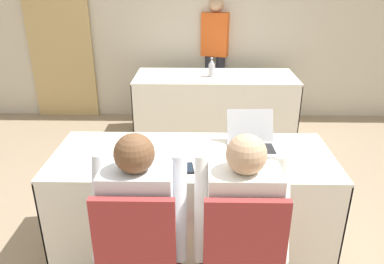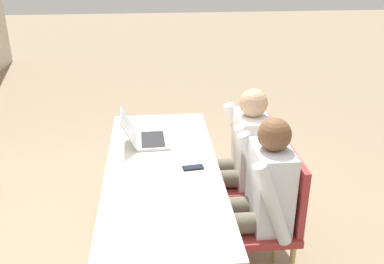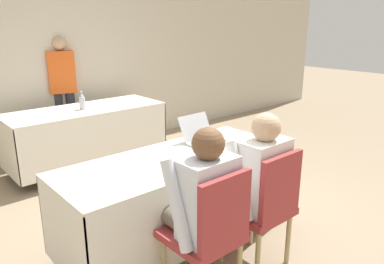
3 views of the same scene
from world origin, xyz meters
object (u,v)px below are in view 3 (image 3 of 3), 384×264
object	(u,v)px
person_red_shirt	(63,88)
chair_near_left	(210,231)
person_white_shirt	(254,179)
laptop	(205,138)
cell_phone	(190,164)
person_checkered_shirt	(199,202)
water_bottle	(82,101)
chair_near_right	(265,205)

from	to	relation	value
person_red_shirt	chair_near_left	bearing A→B (deg)	-82.00
chair_near_left	person_white_shirt	distance (m)	0.57
laptop	person_red_shirt	bearing A→B (deg)	91.83
cell_phone	person_checkered_shirt	distance (m)	0.45
water_bottle	chair_near_left	xyz separation A→B (m)	(-0.45, -2.71, -0.33)
water_bottle	chair_near_left	size ratio (longest dim) A/B	0.24
cell_phone	chair_near_left	distance (m)	0.59
chair_near_left	person_red_shirt	xyz separation A→B (m)	(0.52, 3.42, 0.40)
cell_phone	chair_near_right	xyz separation A→B (m)	(0.29, -0.48, -0.24)
laptop	person_white_shirt	xyz separation A→B (m)	(-0.14, -0.68, -0.12)
water_bottle	person_white_shirt	world-z (taller)	person_white_shirt
chair_near_right	person_checkered_shirt	world-z (taller)	person_checkered_shirt
chair_near_left	water_bottle	bearing A→B (deg)	-99.51
chair_near_left	person_checkered_shirt	world-z (taller)	person_checkered_shirt
laptop	water_bottle	xyz separation A→B (m)	(-0.23, 1.92, 0.05)
cell_phone	laptop	bearing A→B (deg)	28.60
person_checkered_shirt	person_red_shirt	size ratio (longest dim) A/B	0.74
laptop	chair_near_right	xyz separation A→B (m)	(-0.14, -0.79, -0.28)
laptop	chair_near_right	world-z (taller)	laptop
cell_phone	chair_near_left	size ratio (longest dim) A/B	0.16
water_bottle	chair_near_left	distance (m)	2.77
cell_phone	person_white_shirt	size ratio (longest dim) A/B	0.12
person_checkered_shirt	water_bottle	bearing A→B (deg)	-99.88
person_checkered_shirt	person_red_shirt	bearing A→B (deg)	-98.92
laptop	person_checkered_shirt	bearing A→B (deg)	-136.62
cell_phone	person_red_shirt	xyz separation A→B (m)	(0.27, 2.94, 0.16)
chair_near_left	person_checkered_shirt	xyz separation A→B (m)	(0.00, 0.10, 0.16)
chair_near_right	cell_phone	bearing A→B (deg)	-58.53
water_bottle	person_checkered_shirt	world-z (taller)	person_checkered_shirt
chair_near_right	person_red_shirt	bearing A→B (deg)	-89.69
laptop	person_white_shirt	bearing A→B (deg)	-103.44
cell_phone	water_bottle	xyz separation A→B (m)	(0.21, 2.23, 0.09)
cell_phone	chair_near_right	world-z (taller)	chair_near_right
person_white_shirt	person_red_shirt	world-z (taller)	person_red_shirt
chair_near_left	chair_near_right	xyz separation A→B (m)	(0.54, 0.00, 0.00)
cell_phone	water_bottle	bearing A→B (deg)	77.96
water_bottle	person_red_shirt	xyz separation A→B (m)	(0.07, 0.71, 0.06)
chair_near_right	person_checkered_shirt	xyz separation A→B (m)	(-0.54, 0.10, 0.16)
chair_near_left	person_checkered_shirt	bearing A→B (deg)	-90.00
chair_near_left	person_white_shirt	size ratio (longest dim) A/B	0.78
water_bottle	person_checkered_shirt	distance (m)	2.65
laptop	chair_near_left	bearing A→B (deg)	-132.56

